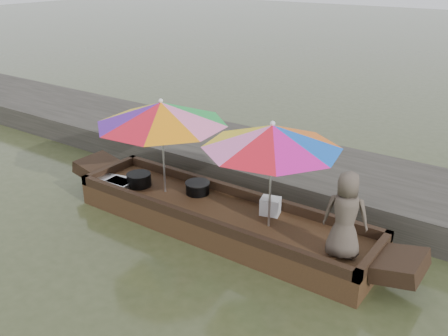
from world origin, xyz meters
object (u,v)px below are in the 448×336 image
Objects in this scene: tray_scallop at (112,180)px; vendor at (346,215)px; boat_hull at (220,220)px; charcoal_grill at (198,188)px; cooking_pot at (139,180)px; umbrella_stern at (271,176)px; tray_crayfish at (120,183)px; umbrella_bow at (163,147)px; supply_bag at (270,206)px.

vendor reaches higher than tray_scallop.
boat_hull is 0.73m from charcoal_grill.
umbrella_stern is (2.46, 0.07, 0.67)m from cooking_pot.
charcoal_grill is at bearing 157.96° from boat_hull.
umbrella_stern is at bearing 1.65° from cooking_pot.
boat_hull is at bearing -22.04° from charcoal_grill.
tray_crayfish is at bearing -174.44° from umbrella_stern.
boat_hull is at bearing 2.51° from cooking_pot.
charcoal_grill is (1.24, 0.52, 0.04)m from tray_crayfish.
boat_hull is 2.14m from vendor.
umbrella_bow is at bearing 11.81° from tray_scallop.
tray_scallop is 0.24× the size of umbrella_stern.
cooking_pot is 0.53m from tray_scallop.
vendor reaches higher than tray_crayfish.
tray_crayfish is 1.00× the size of tray_scallop.
vendor is (2.63, -0.38, 0.49)m from charcoal_grill.
supply_bag reaches higher than boat_hull.
tray_crayfish is (-1.88, -0.27, 0.22)m from boat_hull.
supply_bag is (0.68, 0.32, 0.30)m from boat_hull.
umbrella_stern is at bearing 0.00° from boat_hull.
tray_crayfish is 0.40× the size of vendor.
cooking_pot is at bearing -16.39° from vendor.
cooking_pot reaches higher than charcoal_grill.
charcoal_grill is at bearing 28.55° from umbrella_bow.
umbrella_bow is at bearing 18.94° from tray_crayfish.
umbrella_bow reaches higher than vendor.
boat_hull is 0.81m from supply_bag.
tray_scallop is at bearing -164.26° from cooking_pot.
cooking_pot is 0.20× the size of umbrella_bow.
boat_hull is 17.33× the size of supply_bag.
tray_scallop is (-2.12, -0.21, 0.21)m from boat_hull.
cooking_pot reaches higher than tray_scallop.
cooking_pot is 0.87× the size of tray_scallop.
charcoal_grill is (0.98, 0.33, -0.02)m from cooking_pot.
vendor is at bearing -8.18° from charcoal_grill.
umbrella_bow is at bearing 7.85° from cooking_pot.
umbrella_bow reaches higher than supply_bag.
cooking_pot is at bearing 36.88° from tray_crayfish.
supply_bag is (2.30, 0.39, 0.02)m from cooking_pot.
boat_hull is at bearing -19.08° from vendor.
tray_scallop is 0.40× the size of vendor.
supply_bag is (2.56, 0.58, 0.09)m from tray_crayfish.
umbrella_bow is at bearing -169.89° from supply_bag.
umbrella_bow reaches higher than tray_scallop.
charcoal_grill is 0.18× the size of umbrella_bow.
tray_scallop is 1.28m from umbrella_bow.
charcoal_grill is at bearing -23.76° from vendor.
boat_hull is 2.35× the size of umbrella_bow.
cooking_pot is 1.44× the size of supply_bag.
umbrella_stern is at bearing -21.65° from vendor.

